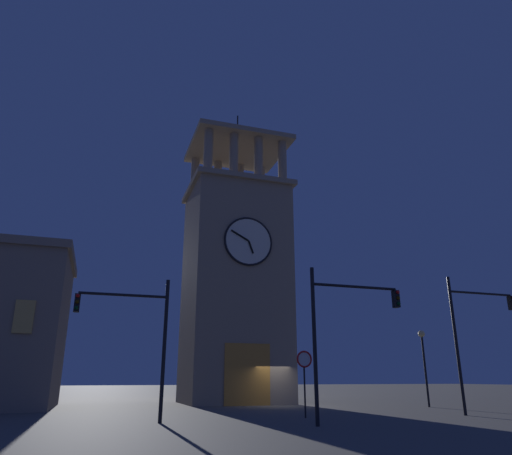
{
  "coord_description": "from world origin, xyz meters",
  "views": [
    {
      "loc": [
        11.62,
        30.34,
        1.73
      ],
      "look_at": [
        0.14,
        -4.14,
        13.51
      ],
      "focal_mm": 32.69,
      "sensor_mm": 36.0,
      "label": 1
    }
  ],
  "objects_px": {
    "street_lamp": "(423,352)",
    "no_horn_sign": "(304,365)",
    "traffic_signal_near": "(343,320)",
    "traffic_signal_mid": "(473,324)",
    "clocktower": "(235,282)",
    "traffic_signal_far": "(136,327)"
  },
  "relations": [
    {
      "from": "street_lamp",
      "to": "no_horn_sign",
      "type": "distance_m",
      "value": 12.1
    },
    {
      "from": "traffic_signal_near",
      "to": "traffic_signal_mid",
      "type": "xyz_separation_m",
      "value": [
        -9.14,
        -2.62,
        0.43
      ]
    },
    {
      "from": "traffic_signal_near",
      "to": "traffic_signal_mid",
      "type": "relative_size",
      "value": 0.89
    },
    {
      "from": "clocktower",
      "to": "street_lamp",
      "type": "distance_m",
      "value": 14.37
    },
    {
      "from": "traffic_signal_mid",
      "to": "street_lamp",
      "type": "distance_m",
      "value": 6.58
    },
    {
      "from": "clocktower",
      "to": "no_horn_sign",
      "type": "distance_m",
      "value": 15.0
    },
    {
      "from": "traffic_signal_near",
      "to": "street_lamp",
      "type": "bearing_deg",
      "value": -140.12
    },
    {
      "from": "clocktower",
      "to": "traffic_signal_mid",
      "type": "relative_size",
      "value": 3.44
    },
    {
      "from": "clocktower",
      "to": "traffic_signal_near",
      "type": "relative_size",
      "value": 3.86
    },
    {
      "from": "traffic_signal_far",
      "to": "clocktower",
      "type": "bearing_deg",
      "value": -120.65
    },
    {
      "from": "clocktower",
      "to": "traffic_signal_mid",
      "type": "height_order",
      "value": "clocktower"
    },
    {
      "from": "traffic_signal_mid",
      "to": "no_horn_sign",
      "type": "bearing_deg",
      "value": -6.26
    },
    {
      "from": "traffic_signal_far",
      "to": "traffic_signal_near",
      "type": "bearing_deg",
      "value": 158.31
    },
    {
      "from": "traffic_signal_far",
      "to": "no_horn_sign",
      "type": "height_order",
      "value": "traffic_signal_far"
    },
    {
      "from": "traffic_signal_near",
      "to": "traffic_signal_far",
      "type": "xyz_separation_m",
      "value": [
        8.01,
        -3.19,
        -0.22
      ]
    },
    {
      "from": "traffic_signal_far",
      "to": "no_horn_sign",
      "type": "distance_m",
      "value": 8.0
    },
    {
      "from": "clocktower",
      "to": "street_lamp",
      "type": "height_order",
      "value": "clocktower"
    },
    {
      "from": "traffic_signal_near",
      "to": "traffic_signal_mid",
      "type": "bearing_deg",
      "value": -163.99
    },
    {
      "from": "traffic_signal_far",
      "to": "traffic_signal_mid",
      "type": "bearing_deg",
      "value": 178.11
    },
    {
      "from": "traffic_signal_mid",
      "to": "street_lamp",
      "type": "bearing_deg",
      "value": -103.78
    },
    {
      "from": "traffic_signal_far",
      "to": "no_horn_sign",
      "type": "bearing_deg",
      "value": -176.69
    },
    {
      "from": "traffic_signal_mid",
      "to": "traffic_signal_far",
      "type": "distance_m",
      "value": 17.17
    }
  ]
}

